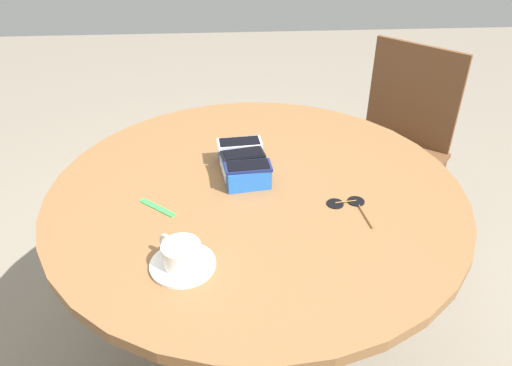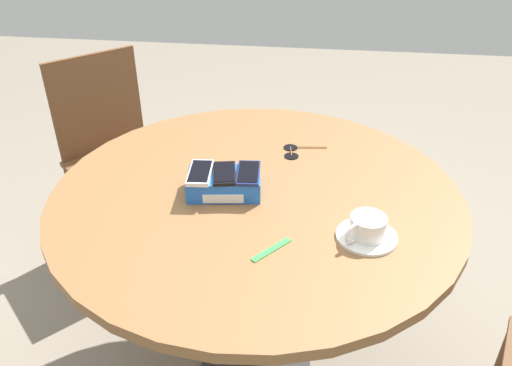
% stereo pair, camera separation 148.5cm
% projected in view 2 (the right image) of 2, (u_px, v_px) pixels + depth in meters
% --- Properties ---
extents(ground_plane, '(8.00, 8.00, 0.00)m').
position_uv_depth(ground_plane, '(256.00, 366.00, 1.82)').
color(ground_plane, gray).
extents(round_table, '(1.16, 1.16, 0.77)m').
position_uv_depth(round_table, '(256.00, 215.00, 1.46)').
color(round_table, '#2D2D2D').
rests_on(round_table, ground_plane).
extents(phone_box, '(0.22, 0.15, 0.06)m').
position_uv_depth(phone_box, '(224.00, 184.00, 1.38)').
color(phone_box, blue).
rests_on(phone_box, round_table).
extents(phone_white, '(0.07, 0.14, 0.01)m').
position_uv_depth(phone_white, '(200.00, 173.00, 1.37)').
color(phone_white, silver).
rests_on(phone_white, phone_box).
extents(phone_black, '(0.08, 0.13, 0.01)m').
position_uv_depth(phone_black, '(224.00, 173.00, 1.36)').
color(phone_black, black).
rests_on(phone_black, phone_box).
extents(phone_navy, '(0.07, 0.13, 0.01)m').
position_uv_depth(phone_navy, '(248.00, 173.00, 1.37)').
color(phone_navy, navy).
rests_on(phone_navy, phone_box).
extents(saucer, '(0.15, 0.15, 0.01)m').
position_uv_depth(saucer, '(366.00, 236.00, 1.22)').
color(saucer, white).
rests_on(saucer, round_table).
extents(coffee_cup, '(0.10, 0.10, 0.06)m').
position_uv_depth(coffee_cup, '(367.00, 226.00, 1.20)').
color(coffee_cup, white).
rests_on(coffee_cup, saucer).
extents(lanyard_strap, '(0.09, 0.10, 0.00)m').
position_uv_depth(lanyard_strap, '(271.00, 250.00, 1.18)').
color(lanyard_strap, green).
rests_on(lanyard_strap, round_table).
extents(sunglasses, '(0.14, 0.10, 0.01)m').
position_uv_depth(sunglasses, '(293.00, 151.00, 1.61)').
color(sunglasses, black).
rests_on(sunglasses, round_table).
extents(chair_far_side, '(0.59, 0.59, 0.90)m').
position_uv_depth(chair_far_side, '(118.00, 157.00, 2.19)').
color(chair_far_side, brown).
rests_on(chair_far_side, ground_plane).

